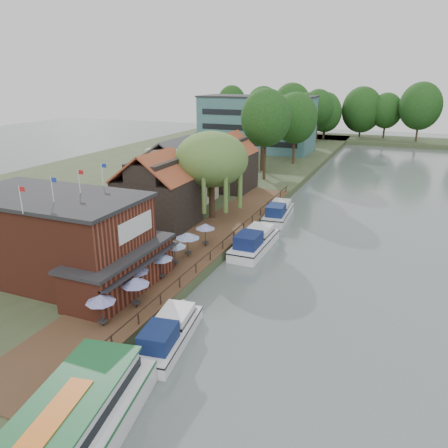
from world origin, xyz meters
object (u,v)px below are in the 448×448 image
at_px(pub, 73,240).
at_px(cruiser_2, 278,210).
at_px(umbrella_1, 136,292).
at_px(umbrella_3, 161,266).
at_px(willow, 212,176).
at_px(umbrella_2, 134,279).
at_px(umbrella_5, 188,244).
at_px(umbrella_4, 175,253).
at_px(cruiser_0, 168,330).
at_px(cruiser_1, 255,239).
at_px(umbrella_6, 205,235).
at_px(swan, 103,412).
at_px(umbrella_0, 102,310).
at_px(cottage_a, 157,190).
at_px(cottage_b, 176,171).
at_px(cottage_c, 229,162).
at_px(hotel_block, 257,123).

distance_m(pub, cruiser_2, 28.01).
bearing_deg(umbrella_1, umbrella_3, 98.04).
height_order(willow, umbrella_2, willow).
relative_size(umbrella_1, umbrella_5, 1.00).
height_order(umbrella_3, umbrella_4, same).
xyz_separation_m(cruiser_0, cruiser_1, (-0.12, 18.35, 0.15)).
distance_m(pub, umbrella_6, 13.23).
height_order(cruiser_0, swan, cruiser_0).
xyz_separation_m(umbrella_0, umbrella_6, (0.18, 16.25, 0.00)).
xyz_separation_m(cottage_a, cruiser_0, (11.93, -18.79, -4.18)).
relative_size(umbrella_1, cruiser_2, 0.25).
bearing_deg(umbrella_3, cottage_a, 121.70).
bearing_deg(cottage_b, umbrella_5, -58.56).
xyz_separation_m(umbrella_2, umbrella_4, (0.39, 5.82, 0.00)).
bearing_deg(umbrella_1, cottage_b, 112.57).
bearing_deg(cruiser_0, cottage_a, 114.17).
xyz_separation_m(umbrella_1, umbrella_3, (-0.68, 4.80, 0.00)).
bearing_deg(cottage_a, cruiser_1, -2.15).
relative_size(cruiser_1, cruiser_2, 1.05).
xyz_separation_m(umbrella_0, umbrella_1, (0.66, 3.09, 0.00)).
bearing_deg(cottage_c, umbrella_2, -80.22).
bearing_deg(umbrella_2, cruiser_2, 80.67).
relative_size(cruiser_0, swan, 20.37).
relative_size(umbrella_3, umbrella_5, 1.00).
bearing_deg(cruiser_0, umbrella_3, 115.45).
height_order(umbrella_2, cruiser_2, umbrella_2).
distance_m(willow, umbrella_1, 22.69).
bearing_deg(swan, cruiser_1, 90.42).
xyz_separation_m(umbrella_2, umbrella_5, (0.46, 8.26, 0.00)).
bearing_deg(cottage_a, cottage_c, 86.99).
relative_size(cottage_a, cottage_b, 0.90).
bearing_deg(cottage_a, umbrella_4, -52.13).
height_order(umbrella_1, cruiser_1, umbrella_1).
distance_m(umbrella_0, cruiser_1, 20.16).
bearing_deg(umbrella_0, hotel_block, 100.84).
xyz_separation_m(umbrella_2, cruiser_0, (5.04, -3.61, -1.22)).
bearing_deg(umbrella_5, cruiser_0, -68.90).
xyz_separation_m(umbrella_5, swan, (4.65, -19.13, -2.07)).
bearing_deg(umbrella_3, umbrella_5, 92.28).
height_order(umbrella_2, swan, umbrella_2).
distance_m(cottage_c, umbrella_2, 34.81).
bearing_deg(pub, hotel_block, 96.43).
bearing_deg(cottage_c, cruiser_2, -38.67).
relative_size(cottage_a, swan, 19.55).
distance_m(pub, cottage_c, 34.01).
bearing_deg(cottage_c, cruiser_0, -73.87).
distance_m(umbrella_4, umbrella_6, 5.51).
distance_m(pub, hotel_block, 71.49).
bearing_deg(cottage_b, umbrella_1, -67.43).
height_order(umbrella_1, umbrella_3, same).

